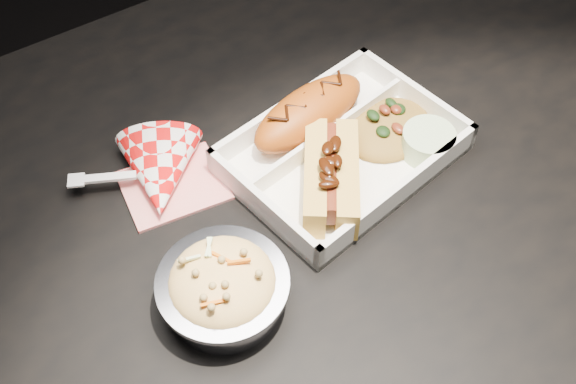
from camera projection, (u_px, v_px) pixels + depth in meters
The scene contains 8 objects.
dining_table at pixel (328, 223), 0.89m from camera, with size 1.20×0.80×0.75m.
food_tray at pixel (342, 153), 0.82m from camera, with size 0.28×0.22×0.04m.
fried_pastry at pixel (309, 113), 0.83m from camera, with size 0.16×0.06×0.05m, color #A24710.
hotdog at pixel (331, 175), 0.77m from camera, with size 0.12×0.14×0.06m.
fried_rice_mound at pixel (389, 122), 0.83m from camera, with size 0.11×0.09×0.03m, color olive.
cupcake_liner at pixel (428, 143), 0.82m from camera, with size 0.06×0.06×0.03m, color #BAD5A1.
foil_coleslaw_cup at pixel (223, 287), 0.69m from camera, with size 0.13×0.13×0.07m.
napkin_fork at pixel (160, 175), 0.79m from camera, with size 0.16×0.14×0.10m.
Camera 1 is at (-0.32, -0.40, 1.39)m, focal length 45.00 mm.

